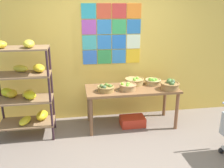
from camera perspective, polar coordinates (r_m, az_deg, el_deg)
The scene contains 10 objects.
ground at distance 3.48m, azimuth 4.16°, elevation -18.79°, with size 9.30×9.30×0.00m, color #73665B.
back_wall_with_art at distance 4.50m, azimuth -0.44°, elevation 9.39°, with size 5.07×0.07×2.83m.
banana_shelf_unit at distance 4.05m, azimuth -20.59°, elevation -0.18°, with size 0.88×0.55×1.65m.
display_table at distance 4.26m, azimuth 4.71°, elevation -1.99°, with size 1.62×0.69×0.72m.
fruit_basket_back_left at distance 4.10m, azimuth 3.75°, elevation -0.60°, with size 0.30×0.30×0.14m.
fruit_basket_right at distance 4.02m, azimuth -1.50°, elevation -0.98°, with size 0.29×0.29×0.14m.
fruit_basket_centre at distance 4.45m, azimuth 9.75°, elevation 0.64°, with size 0.30×0.30×0.14m.
fruit_basket_left at distance 4.25m, azimuth 13.69°, elevation -0.20°, with size 0.33×0.33×0.18m.
fruit_basket_back_right at distance 4.41m, azimuth 5.38°, elevation 0.70°, with size 0.35×0.35×0.14m.
produce_crate_under_table at distance 4.45m, azimuth 4.93°, elevation -8.84°, with size 0.44×0.30×0.17m, color red.
Camera 1 is at (-0.69, -2.71, 2.08)m, focal length 38.24 mm.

